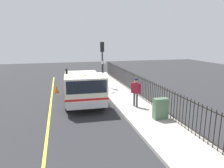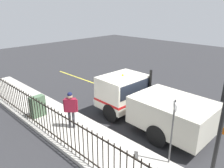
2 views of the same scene
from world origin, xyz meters
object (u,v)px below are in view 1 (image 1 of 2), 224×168
object	(u,v)px
worker_standing	(136,89)
street_sign	(104,71)
work_truck	(84,86)
utility_cabinet	(160,109)
traffic_cone	(56,89)
traffic_light_near	(102,55)

from	to	relation	value
worker_standing	street_sign	xyz separation A→B (m)	(-1.03, 4.52, 0.45)
work_truck	utility_cabinet	world-z (taller)	work_truck
utility_cabinet	street_sign	xyz separation A→B (m)	(-1.55, 6.72, 1.00)
work_truck	worker_standing	distance (m)	3.57
worker_standing	traffic_cone	size ratio (longest dim) A/B	3.08
worker_standing	traffic_cone	world-z (taller)	worker_standing
worker_standing	traffic_light_near	world-z (taller)	traffic_light_near
worker_standing	work_truck	bearing A→B (deg)	11.83
traffic_light_near	street_sign	bearing A→B (deg)	76.23
work_truck	traffic_cone	xyz separation A→B (m)	(-1.85, 3.33, -0.92)
traffic_light_near	traffic_cone	xyz separation A→B (m)	(-4.00, -0.72, -2.62)
work_truck	worker_standing	size ratio (longest dim) A/B	3.31
worker_standing	utility_cabinet	bearing A→B (deg)	149.12
utility_cabinet	street_sign	size ratio (longest dim) A/B	0.44
traffic_light_near	utility_cabinet	distance (m)	8.63
utility_cabinet	worker_standing	bearing A→B (deg)	103.37
work_truck	worker_standing	bearing A→B (deg)	148.30
work_truck	worker_standing	world-z (taller)	work_truck
traffic_light_near	traffic_cone	distance (m)	4.84
worker_standing	street_sign	bearing A→B (deg)	-31.43
traffic_light_near	street_sign	distance (m)	1.96
utility_cabinet	traffic_cone	world-z (taller)	utility_cabinet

